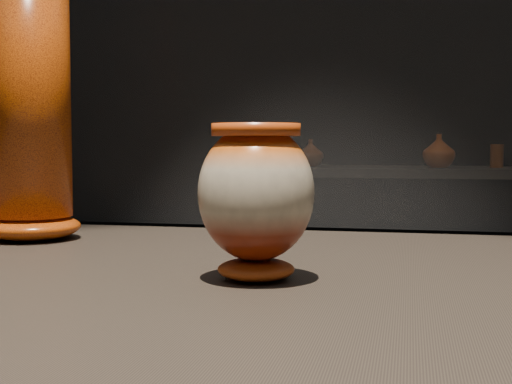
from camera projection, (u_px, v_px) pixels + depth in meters
main_vase at (256, 195)px, 0.72m from camera, size 0.16×0.16×0.16m
tall_vase at (29, 91)px, 1.02m from camera, size 0.18×0.18×0.44m
back_shelf at (405, 213)px, 4.07m from camera, size 2.00×0.60×0.90m
back_vase_left at (310, 153)px, 4.17m from camera, size 0.21×0.21×0.16m
back_vase_mid at (439, 151)px, 3.95m from camera, size 0.19×0.19×0.19m
back_vase_right at (497, 156)px, 3.96m from camera, size 0.07×0.07×0.13m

